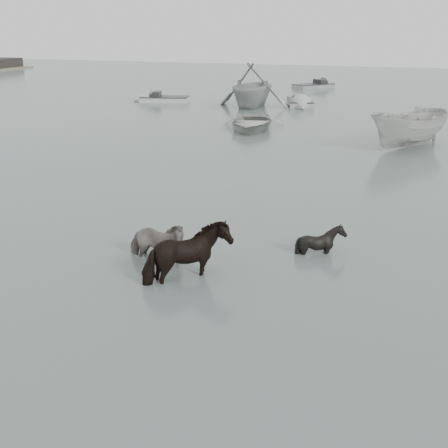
{
  "coord_description": "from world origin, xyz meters",
  "views": [
    {
      "loc": [
        2.68,
        -11.24,
        5.33
      ],
      "look_at": [
        -1.4,
        0.24,
        1.0
      ],
      "focal_mm": 45.0,
      "sensor_mm": 36.0,
      "label": 1
    }
  ],
  "objects": [
    {
      "name": "skiff_far",
      "position": [
        -6.93,
        39.84,
        0.38
      ],
      "size": [
        4.45,
        5.05,
        0.75
      ],
      "primitive_type": null,
      "rotation": [
        0.0,
        0.0,
        0.91
      ],
      "color": "gray",
      "rests_on": "ground"
    },
    {
      "name": "skiff_outer",
      "position": [
        -15.45,
        26.84,
        0.38
      ],
      "size": [
        5.07,
        2.72,
        0.75
      ],
      "primitive_type": null,
      "rotation": [
        0.0,
        0.0,
        3.39
      ],
      "color": "beige",
      "rests_on": "ground"
    },
    {
      "name": "skiff_mid",
      "position": [
        -5.69,
        28.36,
        0.38
      ],
      "size": [
        3.02,
        5.37,
        0.75
      ],
      "primitive_type": null,
      "rotation": [
        0.0,
        0.0,
        -1.28
      ],
      "color": "#9EA09E",
      "rests_on": "ground"
    },
    {
      "name": "pony_dark",
      "position": [
        -1.82,
        -0.88,
        0.82
      ],
      "size": [
        1.81,
        1.97,
        1.65
      ],
      "primitive_type": "imported",
      "rotation": [
        0.0,
        0.0,
        1.28
      ],
      "color": "black",
      "rests_on": "ground"
    },
    {
      "name": "rowboat_trail",
      "position": [
        -8.58,
        26.34,
        1.55
      ],
      "size": [
        5.25,
        6.03,
        3.1
      ],
      "primitive_type": "imported",
      "rotation": [
        0.0,
        0.0,
        3.11
      ],
      "color": "#A8AAA8",
      "rests_on": "ground"
    },
    {
      "name": "pony_black",
      "position": [
        0.62,
        1.69,
        0.56
      ],
      "size": [
        1.23,
        1.16,
        1.12
      ],
      "primitive_type": "imported",
      "rotation": [
        0.0,
        0.0,
        1.29
      ],
      "color": "black",
      "rests_on": "ground"
    },
    {
      "name": "boat_small",
      "position": [
        2.12,
        15.8,
        0.95
      ],
      "size": [
        4.33,
        5.1,
        1.9
      ],
      "primitive_type": "imported",
      "rotation": [
        0.0,
        0.0,
        -0.61
      ],
      "color": "#B5B5B0",
      "rests_on": "ground"
    },
    {
      "name": "ground",
      "position": [
        0.0,
        0.0,
        0.0
      ],
      "size": [
        140.0,
        140.0,
        0.0
      ],
      "primitive_type": "plane",
      "color": "#4B5953",
      "rests_on": "ground"
    },
    {
      "name": "rowboat_lead",
      "position": [
        -6.11,
        17.9,
        0.48
      ],
      "size": [
        4.08,
        5.16,
        0.96
      ],
      "primitive_type": "imported",
      "rotation": [
        0.0,
        0.0,
        0.17
      ],
      "color": "#B1B1AC",
      "rests_on": "ground"
    },
    {
      "name": "pony_pinto",
      "position": [
        -2.99,
        -0.08,
        0.69
      ],
      "size": [
        1.68,
        0.83,
        1.39
      ],
      "primitive_type": "imported",
      "rotation": [
        0.0,
        0.0,
        1.52
      ],
      "color": "black",
      "rests_on": "ground"
    }
  ]
}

